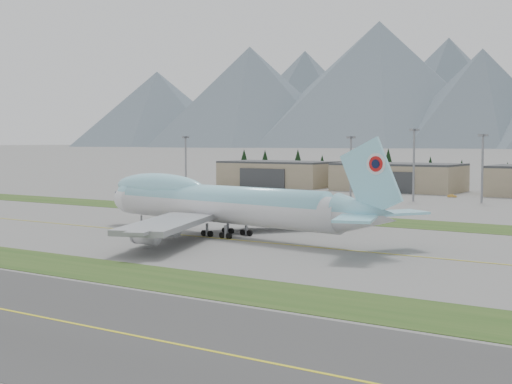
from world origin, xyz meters
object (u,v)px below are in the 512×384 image
Objects in this scene: boeing_747_freighter at (220,203)px; hangar_center at (398,177)px; hangar_left at (278,174)px; service_vehicle_b at (452,197)px; service_vehicle_a at (373,193)px.

hangar_center is at bearing 105.60° from boeing_747_freighter.
hangar_center is at bearing 0.00° from hangar_left.
hangar_center is 35.93m from service_vehicle_b.
hangar_left is 14.86× the size of service_vehicle_b.
service_vehicle_b is (32.34, -6.09, 0.00)m from service_vehicle_a.
service_vehicle_a is at bearing 108.23° from boeing_747_freighter.
hangar_center is 14.89× the size of service_vehicle_a.
hangar_left reaches higher than service_vehicle_a.
hangar_center reaches higher than service_vehicle_a.
hangar_left is at bearing 144.00° from service_vehicle_a.
hangar_center reaches higher than service_vehicle_b.
hangar_left is 55.00m from hangar_center.
hangar_center is 14.86× the size of service_vehicle_b.
boeing_747_freighter is 124.82m from service_vehicle_b.
boeing_747_freighter is at bearing 174.04° from service_vehicle_b.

